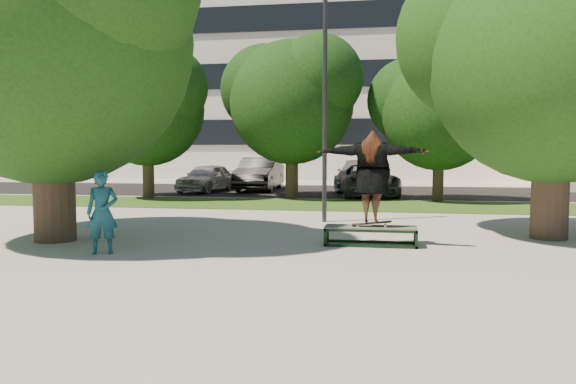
% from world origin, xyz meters
% --- Properties ---
extents(ground, '(120.00, 120.00, 0.00)m').
position_xyz_m(ground, '(0.00, 0.00, 0.00)').
color(ground, '#A19B94').
rests_on(ground, ground).
extents(grass_strip, '(30.00, 4.00, 0.02)m').
position_xyz_m(grass_strip, '(1.00, 9.50, 0.01)').
color(grass_strip, '#244E16').
rests_on(grass_strip, ground).
extents(asphalt_strip, '(40.00, 8.00, 0.01)m').
position_xyz_m(asphalt_strip, '(0.00, 16.00, 0.01)').
color(asphalt_strip, black).
rests_on(asphalt_strip, ground).
extents(tree_left, '(6.96, 5.95, 7.12)m').
position_xyz_m(tree_left, '(-4.29, 1.09, 4.42)').
color(tree_left, '#38281E').
rests_on(tree_left, ground).
extents(tree_right, '(6.24, 5.33, 6.51)m').
position_xyz_m(tree_right, '(5.92, 3.08, 4.09)').
color(tree_right, '#38281E').
rests_on(tree_right, ground).
extents(bg_tree_left, '(5.28, 4.51, 5.77)m').
position_xyz_m(bg_tree_left, '(-6.57, 11.07, 3.73)').
color(bg_tree_left, '#38281E').
rests_on(bg_tree_left, ground).
extents(bg_tree_mid, '(5.76, 4.92, 6.24)m').
position_xyz_m(bg_tree_mid, '(-1.08, 12.08, 4.02)').
color(bg_tree_mid, '#38281E').
rests_on(bg_tree_mid, ground).
extents(bg_tree_right, '(5.04, 4.31, 5.43)m').
position_xyz_m(bg_tree_right, '(4.43, 11.57, 3.49)').
color(bg_tree_right, '#38281E').
rests_on(bg_tree_right, ground).
extents(lamppost, '(0.25, 0.15, 6.11)m').
position_xyz_m(lamppost, '(1.00, 5.00, 3.15)').
color(lamppost, '#2D2D30').
rests_on(lamppost, ground).
extents(office_building, '(30.00, 14.12, 16.00)m').
position_xyz_m(office_building, '(-2.00, 31.98, 8.00)').
color(office_building, silver).
rests_on(office_building, ground).
extents(grind_box, '(1.80, 0.60, 0.38)m').
position_xyz_m(grind_box, '(2.28, 1.51, 0.19)').
color(grind_box, black).
rests_on(grind_box, ground).
extents(skater_rig, '(2.29, 1.00, 1.88)m').
position_xyz_m(skater_rig, '(2.30, 1.51, 1.35)').
color(skater_rig, white).
rests_on(skater_rig, grind_box).
extents(bystander, '(0.65, 0.53, 1.52)m').
position_xyz_m(bystander, '(-2.50, -0.20, 0.76)').
color(bystander, '#184F5C').
rests_on(bystander, ground).
extents(car_silver_a, '(2.09, 3.94, 1.28)m').
position_xyz_m(car_silver_a, '(-5.30, 14.59, 0.64)').
color(car_silver_a, silver).
rests_on(car_silver_a, asphalt_strip).
extents(car_dark, '(1.76, 4.71, 1.54)m').
position_xyz_m(car_dark, '(-3.17, 15.97, 0.77)').
color(car_dark, black).
rests_on(car_dark, asphalt_strip).
extents(car_grey, '(2.89, 4.98, 1.30)m').
position_xyz_m(car_grey, '(1.88, 13.50, 0.65)').
color(car_grey, '#545459').
rests_on(car_grey, asphalt_strip).
extents(car_silver_b, '(2.13, 4.94, 1.42)m').
position_xyz_m(car_silver_b, '(1.45, 16.50, 0.71)').
color(car_silver_b, '#A4A4A9').
rests_on(car_silver_b, asphalt_strip).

